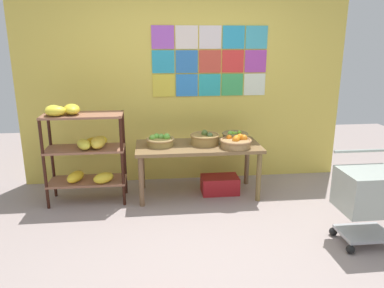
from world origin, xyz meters
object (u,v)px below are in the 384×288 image
Objects in this scene: shopping_cart at (369,194)px; fruit_basket_back_left at (236,142)px; fruit_basket_centre at (160,141)px; display_table at (198,151)px; banana_shelf_unit at (83,144)px; fruit_basket_left at (205,138)px; fruit_basket_back_right at (235,136)px; produce_crate_under_table at (220,185)px.

fruit_basket_back_left is at bearing 143.11° from shopping_cart.
fruit_basket_back_left is at bearing -10.60° from fruit_basket_centre.
fruit_basket_centre reaches higher than display_table.
banana_shelf_unit reaches higher than fruit_basket_centre.
fruit_basket_left is 0.39m from fruit_basket_back_left.
fruit_basket_back_right reaches higher than produce_crate_under_table.
fruit_basket_back_right is 0.73× the size of produce_crate_under_table.
banana_shelf_unit is 3.52× the size of fruit_basket_back_right.
shopping_cart is at bearing -57.99° from fruit_basket_back_right.
fruit_basket_back_left is (0.35, -0.17, -0.01)m from fruit_basket_left.
display_table is 3.27× the size of produce_crate_under_table.
fruit_basket_back_right is 0.39× the size of shopping_cart.
fruit_basket_back_right is at bearing 79.90° from fruit_basket_back_left.
display_table is at bearing -162.00° from fruit_basket_back_right.
fruit_basket_centre is (0.88, 0.08, -0.01)m from banana_shelf_unit.
display_table is 0.53m from fruit_basket_back_right.
shopping_cart is at bearing -49.62° from produce_crate_under_table.
fruit_basket_centre reaches higher than fruit_basket_back_right.
banana_shelf_unit reaches higher than fruit_basket_left.
fruit_basket_back_right is at bearing 135.38° from shopping_cart.
shopping_cart is (1.14, -1.34, 0.39)m from produce_crate_under_table.
banana_shelf_unit is 3.47× the size of fruit_basket_centre.
display_table is 1.75× the size of shopping_cart.
produce_crate_under_table is at bearing 143.75° from shopping_cart.
fruit_basket_centre is at bearing 177.21° from display_table.
display_table is 4.18× the size of fruit_basket_left.
fruit_basket_left is at bearing 147.83° from shopping_cart.
shopping_cart reaches higher than produce_crate_under_table.
fruit_basket_back_left reaches higher than produce_crate_under_table.
display_table is (1.34, 0.06, -0.15)m from banana_shelf_unit.
display_table is at bearing 150.27° from shopping_cart.
fruit_basket_left is at bearing 174.83° from produce_crate_under_table.
shopping_cart is (0.98, -1.18, -0.20)m from fruit_basket_back_left.
banana_shelf_unit is at bearing 168.69° from shopping_cart.
banana_shelf_unit is 1.78m from fruit_basket_back_left.
fruit_basket_left is 0.78× the size of produce_crate_under_table.
fruit_basket_back_left is at bearing -26.58° from fruit_basket_left.
display_table is at bearing -177.52° from produce_crate_under_table.
fruit_basket_back_left is 0.63m from produce_crate_under_table.
banana_shelf_unit is at bearing -174.75° from fruit_basket_centre.
produce_crate_under_table is (-0.16, 0.16, -0.60)m from fruit_basket_back_left.
banana_shelf_unit is 0.89m from fruit_basket_centre.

